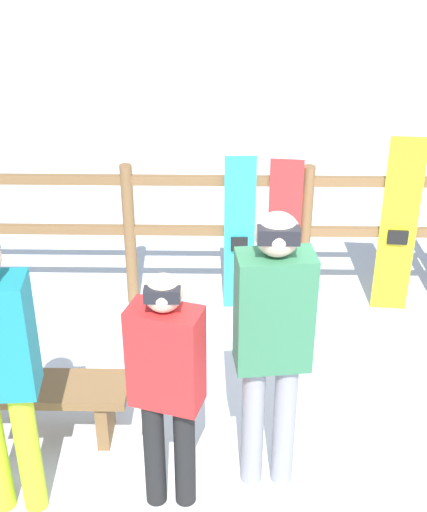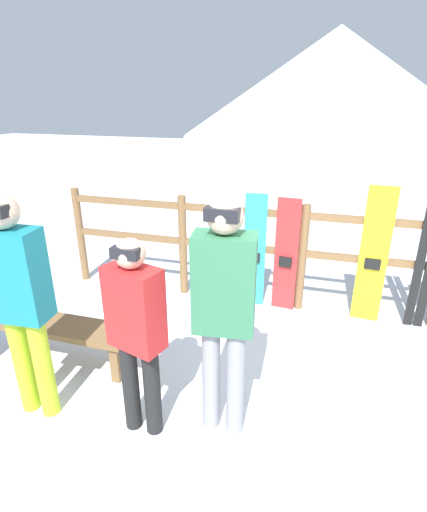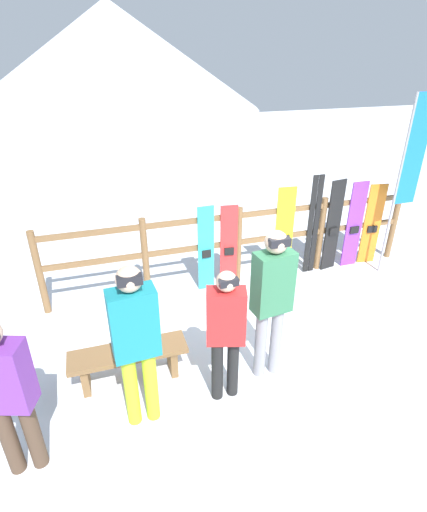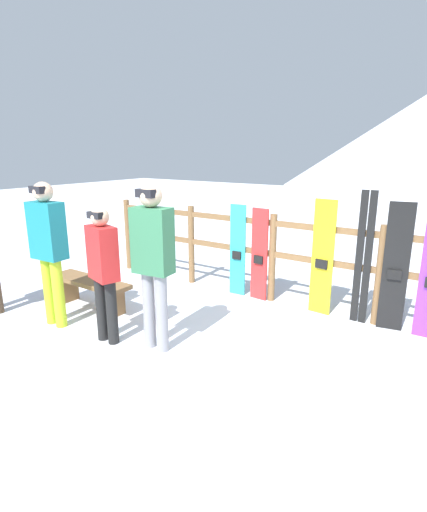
# 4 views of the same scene
# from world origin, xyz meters

# --- Properties ---
(ground_plane) EXTENTS (40.00, 40.00, 0.00)m
(ground_plane) POSITION_xyz_m (0.00, 0.00, 0.00)
(ground_plane) COLOR white
(mountain_backdrop) EXTENTS (18.00, 18.00, 6.00)m
(mountain_backdrop) POSITION_xyz_m (0.00, 23.96, 3.00)
(mountain_backdrop) COLOR silver
(mountain_backdrop) RESTS_ON ground
(fence) EXTENTS (5.98, 0.10, 1.28)m
(fence) POSITION_xyz_m (0.00, 1.96, 0.76)
(fence) COLOR brown
(fence) RESTS_ON ground
(bench) EXTENTS (1.31, 0.36, 0.43)m
(bench) POSITION_xyz_m (-1.94, 0.26, 0.32)
(bench) COLOR brown
(bench) RESTS_ON ground
(person_teal) EXTENTS (0.44, 0.27, 1.80)m
(person_teal) POSITION_xyz_m (-1.88, -0.34, 1.06)
(person_teal) COLOR #B7D826
(person_teal) RESTS_ON ground
(person_red) EXTENTS (0.44, 0.32, 1.56)m
(person_red) POSITION_xyz_m (-0.98, -0.28, 0.91)
(person_red) COLOR black
(person_red) RESTS_ON ground
(person_purple) EXTENTS (0.48, 0.36, 1.63)m
(person_purple) POSITION_xyz_m (-2.97, -0.56, 0.94)
(person_purple) COLOR #4C3828
(person_purple) RESTS_ON ground
(person_plaid_green) EXTENTS (0.44, 0.28, 1.83)m
(person_plaid_green) POSITION_xyz_m (-0.40, -0.10, 1.08)
(person_plaid_green) COLOR gray
(person_plaid_green) RESTS_ON ground
(snowboard_cyan) EXTENTS (0.25, 0.06, 1.39)m
(snowboard_cyan) POSITION_xyz_m (-0.55, 1.91, 0.69)
(snowboard_cyan) COLOR #2DBFCC
(snowboard_cyan) RESTS_ON ground
(snowboard_red) EXTENTS (0.27, 0.08, 1.36)m
(snowboard_red) POSITION_xyz_m (-0.18, 1.91, 0.68)
(snowboard_red) COLOR red
(snowboard_red) RESTS_ON ground
(snowboard_yellow) EXTENTS (0.30, 0.07, 1.55)m
(snowboard_yellow) POSITION_xyz_m (0.75, 1.91, 0.77)
(snowboard_yellow) COLOR yellow
(snowboard_yellow) RESTS_ON ground
(ski_pair_black) EXTENTS (0.19, 0.02, 1.70)m
(ski_pair_black) POSITION_xyz_m (1.27, 1.91, 0.85)
(ski_pair_black) COLOR black
(ski_pair_black) RESTS_ON ground
(snowboard_black_stripe) EXTENTS (0.29, 0.09, 1.58)m
(snowboard_black_stripe) POSITION_xyz_m (1.65, 1.91, 0.79)
(snowboard_black_stripe) COLOR black
(snowboard_black_stripe) RESTS_ON ground
(snowboard_purple) EXTENTS (0.30, 0.06, 1.52)m
(snowboard_purple) POSITION_xyz_m (2.06, 1.91, 0.75)
(snowboard_purple) COLOR purple
(snowboard_purple) RESTS_ON ground
(snowboard_orange) EXTENTS (0.31, 0.09, 1.44)m
(snowboard_orange) POSITION_xyz_m (2.43, 1.91, 0.72)
(snowboard_orange) COLOR orange
(snowboard_orange) RESTS_ON ground
(rental_flag) EXTENTS (0.40, 0.04, 2.88)m
(rental_flag) POSITION_xyz_m (2.57, 1.55, 1.81)
(rental_flag) COLOR #99999E
(rental_flag) RESTS_ON ground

